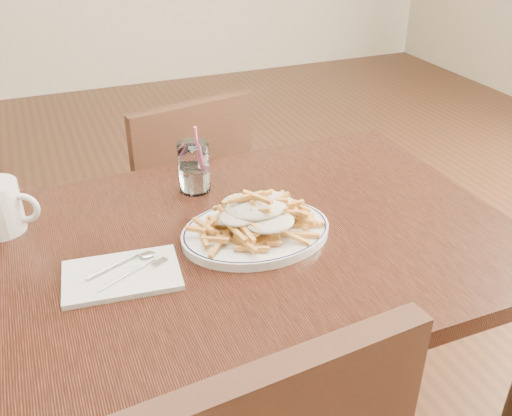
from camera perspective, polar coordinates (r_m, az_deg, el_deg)
name	(u,v)px	position (r m, az deg, el deg)	size (l,w,h in m)	color
table	(237,267)	(1.26, -1.93, -5.96)	(1.20, 0.80, 0.75)	black
chair_far	(183,201)	(1.92, -7.32, 0.71)	(0.46, 0.46, 0.85)	#321A10
fries_plate	(256,232)	(1.21, 0.00, -2.40)	(0.38, 0.35, 0.02)	white
loaded_fries	(256,212)	(1.19, 0.00, -0.41)	(0.24, 0.19, 0.07)	gold
napkin	(122,275)	(1.13, -13.28, -6.57)	(0.22, 0.14, 0.01)	silver
cutlery	(121,270)	(1.12, -13.39, -6.09)	(0.16, 0.12, 0.01)	silver
water_glass	(194,170)	(1.39, -6.19, 3.80)	(0.08, 0.08, 0.17)	white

